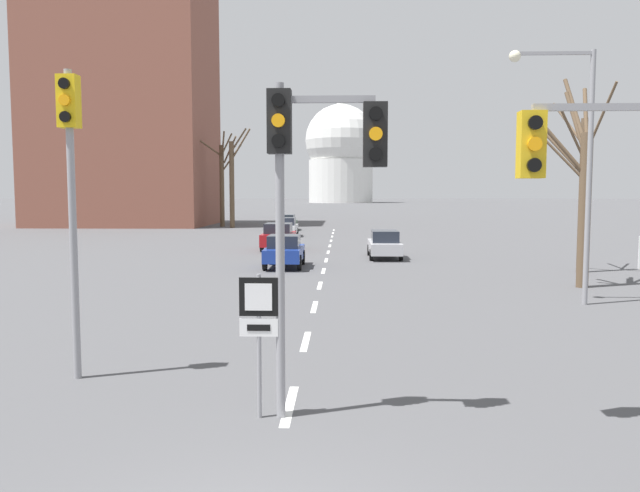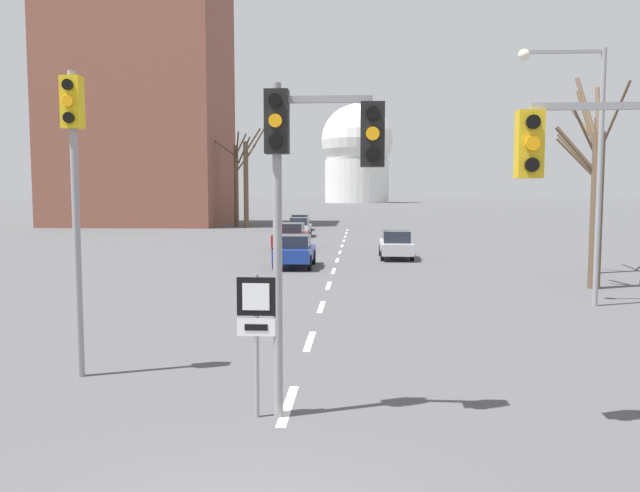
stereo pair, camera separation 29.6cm
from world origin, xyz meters
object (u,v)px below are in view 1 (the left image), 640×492
(sedan_far_left, at_px, (287,227))
(sedan_mid_centre, at_px, (279,236))
(route_sign_post, at_px, (259,321))
(sedan_near_left, at_px, (384,244))
(traffic_signal_centre_tall, at_px, (312,167))
(sedan_far_right, at_px, (287,222))
(sedan_near_right, at_px, (284,251))
(traffic_signal_near_left, at_px, (71,167))
(street_lamp_right, at_px, (573,147))
(traffic_signal_near_right, at_px, (634,173))

(sedan_far_left, bearing_deg, sedan_mid_centre, -87.20)
(route_sign_post, height_order, sedan_near_left, route_sign_post)
(traffic_signal_centre_tall, height_order, sedan_far_right, traffic_signal_centre_tall)
(sedan_far_left, bearing_deg, sedan_near_right, -85.12)
(traffic_signal_near_left, xyz_separation_m, sedan_near_right, (2.27, 17.86, -3.19))
(sedan_far_right, bearing_deg, sedan_near_right, -85.07)
(sedan_far_right, bearing_deg, sedan_far_left, -84.94)
(street_lamp_right, height_order, sedan_near_left, street_lamp_right)
(street_lamp_right, bearing_deg, sedan_near_left, 109.22)
(sedan_far_left, relative_size, sedan_far_right, 0.93)
(sedan_near_left, distance_m, sedan_far_right, 26.41)
(sedan_mid_centre, bearing_deg, street_lamp_right, -59.09)
(street_lamp_right, distance_m, sedan_far_left, 32.96)
(traffic_signal_centre_tall, distance_m, sedan_far_left, 41.13)
(sedan_near_right, bearing_deg, sedan_far_right, 94.93)
(sedan_mid_centre, relative_size, sedan_far_right, 0.97)
(traffic_signal_near_right, bearing_deg, traffic_signal_near_left, 166.18)
(traffic_signal_near_right, relative_size, sedan_far_left, 1.19)
(traffic_signal_near_left, distance_m, sedan_far_left, 39.01)
(street_lamp_right, bearing_deg, traffic_signal_centre_tall, -126.52)
(sedan_near_left, height_order, sedan_mid_centre, sedan_mid_centre)
(sedan_near_left, bearing_deg, sedan_far_left, 112.43)
(traffic_signal_near_left, height_order, sedan_near_right, traffic_signal_near_left)
(traffic_signal_near_right, bearing_deg, sedan_mid_centre, 105.61)
(street_lamp_right, relative_size, sedan_near_right, 2.01)
(traffic_signal_near_left, height_order, route_sign_post, traffic_signal_near_left)
(route_sign_post, height_order, sedan_far_left, route_sign_post)
(route_sign_post, relative_size, sedan_mid_centre, 0.52)
(sedan_near_right, bearing_deg, sedan_near_left, 41.80)
(traffic_signal_near_right, relative_size, sedan_near_left, 1.10)
(route_sign_post, bearing_deg, sedan_mid_centre, 95.30)
(sedan_mid_centre, bearing_deg, sedan_near_right, -82.39)
(traffic_signal_near_left, bearing_deg, sedan_far_left, 89.29)
(traffic_signal_near_right, xyz_separation_m, sedan_far_left, (-8.74, 41.15, -3.02))
(route_sign_post, distance_m, sedan_mid_centre, 29.02)
(sedan_near_right, bearing_deg, sedan_far_left, 94.88)
(traffic_signal_near_left, bearing_deg, sedan_mid_centre, 87.73)
(traffic_signal_near_right, distance_m, sedan_mid_centre, 30.45)
(traffic_signal_near_left, distance_m, sedan_mid_centre, 27.12)
(route_sign_post, xyz_separation_m, sedan_far_right, (-4.04, 49.62, -0.77))
(traffic_signal_near_left, relative_size, sedan_near_left, 1.28)
(traffic_signal_near_left, bearing_deg, street_lamp_right, 34.42)
(street_lamp_right, bearing_deg, sedan_far_left, 110.97)
(traffic_signal_centre_tall, height_order, traffic_signal_near_right, traffic_signal_centre_tall)
(sedan_near_left, bearing_deg, sedan_mid_centre, 143.81)
(route_sign_post, height_order, sedan_mid_centre, route_sign_post)
(sedan_far_left, bearing_deg, street_lamp_right, -69.03)
(sedan_far_left, bearing_deg, traffic_signal_near_left, -90.71)
(street_lamp_right, relative_size, sedan_far_left, 1.88)
(street_lamp_right, distance_m, sedan_mid_centre, 22.02)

